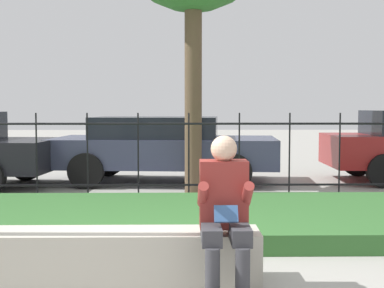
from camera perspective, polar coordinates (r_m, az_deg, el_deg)
ground_plane at (r=4.62m, az=-4.74°, el=-14.35°), size 60.00×60.00×0.00m
stone_bench at (r=4.59m, az=-8.04°, el=-12.04°), size 2.38×0.45×0.43m
person_seated_reader at (r=4.20m, az=3.49°, el=-6.85°), size 0.42×0.73×1.23m
grass_berm at (r=6.53m, az=-3.57°, el=-7.94°), size 9.63×2.62×0.21m
iron_fence at (r=8.07m, az=-3.06°, el=-1.24°), size 7.63×0.03×1.37m
car_parked_center at (r=10.31m, az=-3.12°, el=-0.26°), size 4.36×2.27×1.27m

